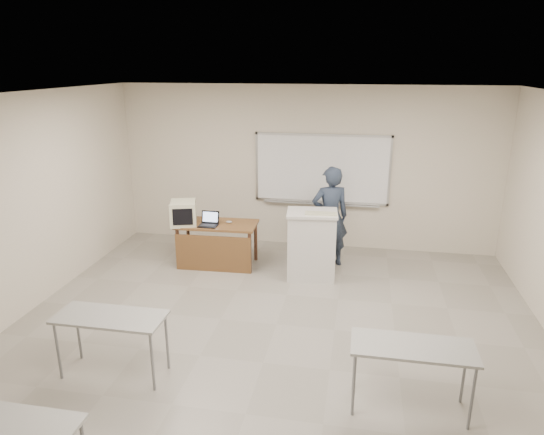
% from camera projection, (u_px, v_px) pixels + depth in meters
% --- Properties ---
extents(floor, '(7.00, 8.00, 0.01)m').
position_uv_depth(floor, '(263.00, 363.00, 5.69)').
color(floor, gray).
rests_on(floor, ground).
extents(whiteboard, '(2.48, 0.10, 1.31)m').
position_uv_depth(whiteboard, '(322.00, 170.00, 8.90)').
color(whiteboard, white).
rests_on(whiteboard, floor).
extents(student_desks, '(4.40, 2.20, 0.73)m').
position_uv_depth(student_desks, '(232.00, 386.00, 4.22)').
color(student_desks, gray).
rests_on(student_desks, floor).
extents(instructor_desk, '(1.35, 0.68, 0.75)m').
position_uv_depth(instructor_desk, '(215.00, 238.00, 8.21)').
color(instructor_desk, brown).
rests_on(instructor_desk, floor).
extents(podium, '(0.79, 0.58, 1.12)m').
position_uv_depth(podium, '(311.00, 245.00, 7.80)').
color(podium, silver).
rests_on(podium, floor).
extents(crt_monitor, '(0.43, 0.48, 0.41)m').
position_uv_depth(crt_monitor, '(183.00, 213.00, 8.17)').
color(crt_monitor, '#BDBC99').
rests_on(crt_monitor, instructor_desk).
extents(laptop, '(0.30, 0.28, 0.23)m').
position_uv_depth(laptop, '(209.00, 222.00, 8.13)').
color(laptop, black).
rests_on(laptop, instructor_desk).
extents(mouse, '(0.12, 0.09, 0.04)m').
position_uv_depth(mouse, '(229.00, 222.00, 8.25)').
color(mouse, gray).
rests_on(mouse, instructor_desk).
extents(keyboard, '(0.50, 0.19, 0.03)m').
position_uv_depth(keyboard, '(321.00, 214.00, 7.49)').
color(keyboard, '#BDBC99').
rests_on(keyboard, podium).
extents(presenter, '(0.73, 0.60, 1.74)m').
position_uv_depth(presenter, '(330.00, 217.00, 8.21)').
color(presenter, black).
rests_on(presenter, floor).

